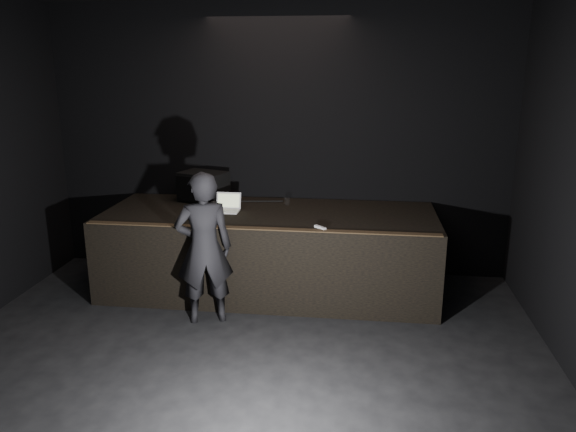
# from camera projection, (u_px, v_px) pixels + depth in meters

# --- Properties ---
(ground) EXTENTS (7.00, 7.00, 0.00)m
(ground) POSITION_uv_depth(u_px,v_px,m) (215.00, 423.00, 4.44)
(ground) COLOR black
(ground) RESTS_ON ground
(room_walls) EXTENTS (6.10, 7.10, 3.52)m
(room_walls) POSITION_uv_depth(u_px,v_px,m) (205.00, 171.00, 3.90)
(room_walls) COLOR black
(room_walls) RESTS_ON ground
(stage_riser) EXTENTS (4.00, 1.50, 1.00)m
(stage_riser) POSITION_uv_depth(u_px,v_px,m) (269.00, 251.00, 6.92)
(stage_riser) COLOR black
(stage_riser) RESTS_ON ground
(riser_lip) EXTENTS (3.92, 0.10, 0.01)m
(riser_lip) POSITION_uv_depth(u_px,v_px,m) (259.00, 228.00, 6.10)
(riser_lip) COLOR brown
(riser_lip) RESTS_ON stage_riser
(stage_monitor) EXTENTS (0.67, 0.58, 0.38)m
(stage_monitor) POSITION_uv_depth(u_px,v_px,m) (203.00, 187.00, 7.27)
(stage_monitor) COLOR black
(stage_monitor) RESTS_ON stage_riser
(cable) EXTENTS (0.92, 0.15, 0.02)m
(cable) POSITION_uv_depth(u_px,v_px,m) (247.00, 201.00, 7.27)
(cable) COLOR black
(cable) RESTS_ON stage_riser
(laptop) EXTENTS (0.31, 0.27, 0.21)m
(laptop) POSITION_uv_depth(u_px,v_px,m) (227.00, 206.00, 6.84)
(laptop) COLOR silver
(laptop) RESTS_ON stage_riser
(beer_can) EXTENTS (0.07, 0.07, 0.17)m
(beer_can) POSITION_uv_depth(u_px,v_px,m) (215.00, 209.00, 6.60)
(beer_can) COLOR silver
(beer_can) RESTS_ON stage_riser
(plastic_cup) EXTENTS (0.07, 0.07, 0.09)m
(plastic_cup) POSITION_uv_depth(u_px,v_px,m) (287.00, 201.00, 7.11)
(plastic_cup) COLOR white
(plastic_cup) RESTS_ON stage_riser
(wii_remote) EXTENTS (0.14, 0.14, 0.03)m
(wii_remote) POSITION_uv_depth(u_px,v_px,m) (320.00, 228.00, 6.10)
(wii_remote) COLOR white
(wii_remote) RESTS_ON stage_riser
(person) EXTENTS (0.70, 0.57, 1.67)m
(person) POSITION_uv_depth(u_px,v_px,m) (204.00, 248.00, 5.99)
(person) COLOR black
(person) RESTS_ON ground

